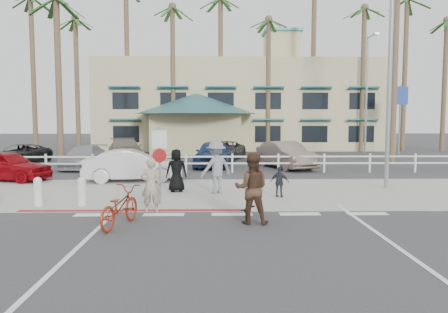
{
  "coord_description": "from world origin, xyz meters",
  "views": [
    {
      "loc": [
        -0.49,
        -12.01,
        2.83
      ],
      "look_at": [
        -0.18,
        3.15,
        1.5
      ],
      "focal_mm": 35.0,
      "sensor_mm": 36.0,
      "label": 1
    }
  ],
  "objects_px": {
    "bike_red": "(119,207)",
    "car_red_compact": "(7,166)",
    "bike_black": "(248,202)",
    "sign_post": "(160,161)",
    "car_white_sedan": "(133,166)"
  },
  "relations": [
    {
      "from": "bike_red",
      "to": "car_red_compact",
      "type": "bearing_deg",
      "value": -36.18
    },
    {
      "from": "bike_black",
      "to": "sign_post",
      "type": "bearing_deg",
      "value": -27.55
    },
    {
      "from": "bike_red",
      "to": "car_red_compact",
      "type": "xyz_separation_m",
      "value": [
        -6.95,
        8.56,
        0.16
      ]
    },
    {
      "from": "car_white_sedan",
      "to": "bike_black",
      "type": "bearing_deg",
      "value": -155.84
    },
    {
      "from": "bike_red",
      "to": "car_white_sedan",
      "type": "xyz_separation_m",
      "value": [
        -1.19,
        8.26,
        0.19
      ]
    },
    {
      "from": "sign_post",
      "to": "car_white_sedan",
      "type": "bearing_deg",
      "value": 109.5
    },
    {
      "from": "car_white_sedan",
      "to": "bike_red",
      "type": "bearing_deg",
      "value": -179.76
    },
    {
      "from": "car_white_sedan",
      "to": "sign_post",
      "type": "bearing_deg",
      "value": -168.48
    },
    {
      "from": "bike_red",
      "to": "car_red_compact",
      "type": "height_order",
      "value": "car_red_compact"
    },
    {
      "from": "sign_post",
      "to": "bike_black",
      "type": "distance_m",
      "value": 3.56
    },
    {
      "from": "sign_post",
      "to": "bike_red",
      "type": "relative_size",
      "value": 1.46
    },
    {
      "from": "sign_post",
      "to": "bike_black",
      "type": "xyz_separation_m",
      "value": [
        2.74,
        -2.04,
        -0.99
      ]
    },
    {
      "from": "bike_black",
      "to": "car_white_sedan",
      "type": "height_order",
      "value": "car_white_sedan"
    },
    {
      "from": "bike_red",
      "to": "bike_black",
      "type": "distance_m",
      "value": 3.55
    },
    {
      "from": "bike_red",
      "to": "car_white_sedan",
      "type": "distance_m",
      "value": 8.35
    }
  ]
}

